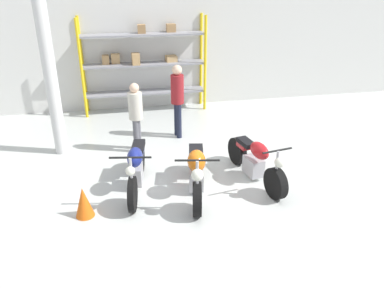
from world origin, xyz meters
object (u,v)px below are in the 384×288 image
shelving_rack (144,62)px  person_near_rack (136,112)px  motorcycle_orange (196,171)px  traffic_cone (84,202)px  motorcycle_blue (136,167)px  motorcycle_red (255,161)px  person_browsing (177,95)px

shelving_rack → person_near_rack: size_ratio=2.22×
motorcycle_orange → traffic_cone: 2.07m
motorcycle_blue → motorcycle_red: (2.33, -0.11, -0.07)m
shelving_rack → traffic_cone: 5.67m
person_browsing → person_near_rack: (-1.06, -0.62, -0.14)m
shelving_rack → motorcycle_orange: (0.49, -4.96, -1.02)m
motorcycle_red → shelving_rack: bearing=-169.7°
person_near_rack → traffic_cone: person_near_rack is taller
motorcycle_blue → motorcycle_red: 2.34m
person_browsing → traffic_cone: size_ratio=3.33×
motorcycle_red → motorcycle_orange: bearing=-88.5°
traffic_cone → person_near_rack: bearing=66.4°
motorcycle_blue → traffic_cone: motorcycle_blue is taller
motorcycle_blue → motorcycle_red: bearing=97.3°
motorcycle_orange → person_browsing: bearing=-171.3°
motorcycle_orange → person_near_rack: (-0.94, 2.12, 0.49)m
motorcycle_red → person_browsing: bearing=-165.5°
shelving_rack → motorcycle_orange: bearing=-84.4°
motorcycle_blue → motorcycle_red: size_ratio=0.99×
person_browsing → person_near_rack: size_ratio=1.13×
motorcycle_blue → traffic_cone: (-0.95, -0.73, -0.20)m
motorcycle_orange → motorcycle_red: (1.26, 0.26, -0.05)m
person_browsing → motorcycle_red: bearing=105.5°
motorcycle_orange → motorcycle_red: size_ratio=0.98×
person_near_rack → person_browsing: bearing=-130.1°
motorcycle_orange → person_near_rack: size_ratio=1.26×
shelving_rack → motorcycle_blue: 4.74m
shelving_rack → traffic_cone: size_ratio=6.52×
motorcycle_red → person_browsing: 2.82m
traffic_cone → shelving_rack: bearing=73.9°
motorcycle_red → person_near_rack: 2.93m
motorcycle_blue → traffic_cone: bearing=-42.5°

